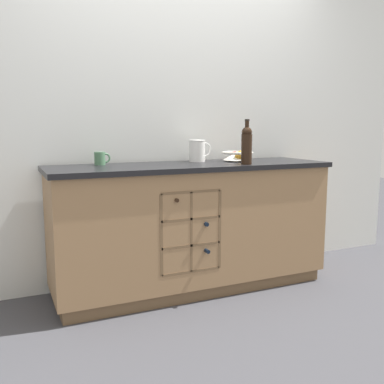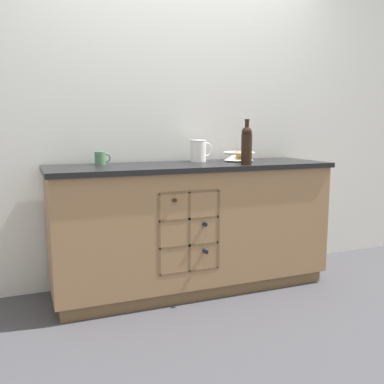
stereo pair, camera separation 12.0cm
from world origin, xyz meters
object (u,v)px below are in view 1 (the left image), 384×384
Objects in this scene: fruit_bowl at (238,155)px; white_pitcher at (197,150)px; ceramic_mug at (100,158)px; standing_wine_bottle at (247,144)px.

fruit_bowl is 1.33× the size of white_pitcher.
white_pitcher is (-0.30, 0.09, 0.04)m from fruit_bowl.
white_pitcher is 0.73m from ceramic_mug.
ceramic_mug is at bearing 178.30° from white_pitcher.
standing_wine_bottle is (0.21, -0.35, 0.05)m from white_pitcher.
fruit_bowl is at bearing -6.05° from ceramic_mug.
ceramic_mug is 0.36× the size of standing_wine_bottle.
standing_wine_bottle is at bearing -58.63° from white_pitcher.
standing_wine_bottle is at bearing -21.57° from ceramic_mug.
fruit_bowl is 1.03m from ceramic_mug.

